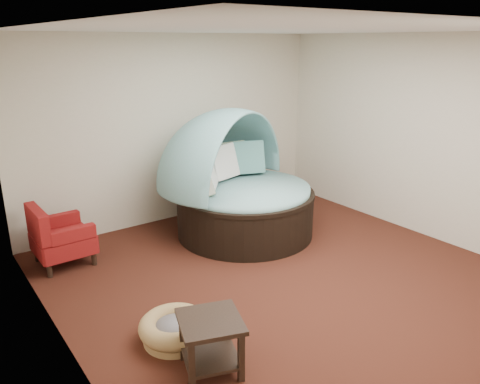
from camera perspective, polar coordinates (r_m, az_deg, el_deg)
floor at (r=5.74m, az=5.03°, el=-10.02°), size 5.00×5.00×0.00m
wall_back at (r=7.25m, az=-7.80°, el=7.57°), size 5.00×0.00×5.00m
wall_left at (r=4.10m, az=-21.86°, el=-1.71°), size 0.00×5.00×5.00m
wall_right at (r=7.11m, az=20.87°, el=6.35°), size 0.00×5.00×5.00m
ceiling at (r=5.08m, az=5.94°, el=19.14°), size 5.00×5.00×0.00m
canopy_daybed at (r=6.66m, az=-0.28°, el=1.84°), size 2.63×2.60×1.81m
pet_basket at (r=4.60m, az=-7.96°, el=-16.16°), size 0.89×0.89×0.23m
red_armchair at (r=6.25m, az=-21.24°, el=-5.17°), size 0.69×0.69×0.79m
side_table at (r=4.11m, az=-3.60°, el=-17.27°), size 0.66×0.66×0.49m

